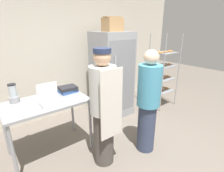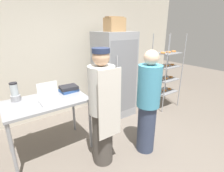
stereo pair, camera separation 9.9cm
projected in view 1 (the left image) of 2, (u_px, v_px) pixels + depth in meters
ground_plane at (149, 166)px, 2.57m from camera, size 14.00×14.00×0.00m
back_wall at (70, 51)px, 3.90m from camera, size 6.40×0.12×2.82m
refrigerator at (112, 75)px, 3.86m from camera, size 0.75×0.74×1.84m
baking_rack at (163, 72)px, 4.27m from camera, size 0.64×0.45×1.79m
prep_counter at (46, 107)px, 2.62m from camera, size 1.20×0.73×0.89m
donut_box at (51, 101)px, 2.49m from camera, size 0.30×0.24×0.29m
blender_pitcher at (13, 94)px, 2.52m from camera, size 0.14×0.14×0.28m
binder_stack at (68, 89)px, 2.94m from camera, size 0.29×0.24×0.10m
cardboard_storage_box at (112, 24)px, 3.48m from camera, size 0.37×0.29×0.28m
person_baker at (103, 108)px, 2.39m from camera, size 0.36×0.38×1.69m
person_customer at (148, 103)px, 2.67m from camera, size 0.35×0.35×1.64m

